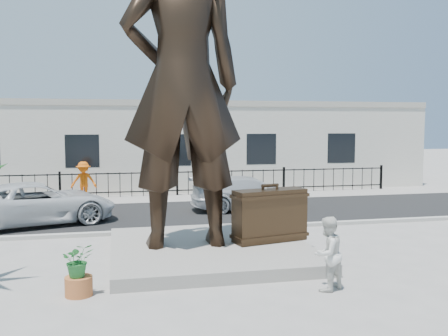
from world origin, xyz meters
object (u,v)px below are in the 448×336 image
at_px(statue, 182,81).
at_px(tourist, 327,254).
at_px(suitcase, 270,215).
at_px(car_white, 37,203).

bearing_deg(statue, tourist, 126.74).
bearing_deg(statue, suitcase, 177.67).
bearing_deg(car_white, statue, -157.93).
height_order(statue, car_white, statue).
relative_size(suitcase, tourist, 1.29).
relative_size(statue, tourist, 5.47).
bearing_deg(suitcase, statue, 165.93).
bearing_deg(car_white, suitcase, -145.97).
bearing_deg(tourist, statue, -81.99).
bearing_deg(suitcase, tourist, -98.88).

